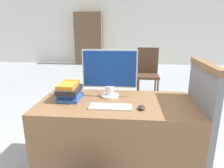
{
  "coord_description": "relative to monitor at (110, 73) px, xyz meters",
  "views": [
    {
      "loc": [
        0.11,
        -1.37,
        1.41
      ],
      "look_at": [
        -0.04,
        0.33,
        0.93
      ],
      "focal_mm": 32.0,
      "sensor_mm": 36.0,
      "label": 1
    }
  ],
  "objects": [
    {
      "name": "keyboard",
      "position": [
        0.04,
        -0.29,
        -0.24
      ],
      "size": [
        0.37,
        0.14,
        0.02
      ],
      "color": "silver",
      "rests_on": "desk"
    },
    {
      "name": "far_chair",
      "position": [
        0.57,
        2.24,
        -0.43
      ],
      "size": [
        0.44,
        0.44,
        1.01
      ],
      "rotation": [
        0.0,
        0.0,
        -0.18
      ],
      "color": "#4C3323",
      "rests_on": "ground_plane"
    },
    {
      "name": "desk",
      "position": [
        0.08,
        -0.14,
        -0.62
      ],
      "size": [
        1.45,
        0.73,
        0.74
      ],
      "color": "brown",
      "rests_on": "ground_plane"
    },
    {
      "name": "mouse",
      "position": [
        0.3,
        -0.3,
        -0.23
      ],
      "size": [
        0.06,
        0.08,
        0.03
      ],
      "color": "#262626",
      "rests_on": "desk"
    },
    {
      "name": "carrel_divider",
      "position": [
        0.83,
        -0.18,
        -0.41
      ],
      "size": [
        0.07,
        0.65,
        1.13
      ],
      "color": "slate",
      "rests_on": "ground_plane"
    },
    {
      "name": "monitor",
      "position": [
        0.0,
        0.0,
        0.0
      ],
      "size": [
        0.54,
        0.18,
        0.47
      ],
      "color": "silver",
      "rests_on": "desk"
    },
    {
      "name": "bookshelf_far",
      "position": [
        -1.42,
        5.92,
        0.0
      ],
      "size": [
        1.04,
        0.32,
        1.98
      ],
      "color": "brown",
      "rests_on": "ground_plane"
    },
    {
      "name": "wall_back",
      "position": [
        0.08,
        6.16,
        0.41
      ],
      "size": [
        12.0,
        0.06,
        2.8
      ],
      "color": "white",
      "rests_on": "ground_plane"
    },
    {
      "name": "book_stack",
      "position": [
        -0.38,
        -0.11,
        -0.16
      ],
      "size": [
        0.2,
        0.3,
        0.16
      ],
      "color": "#285199",
      "rests_on": "desk"
    }
  ]
}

